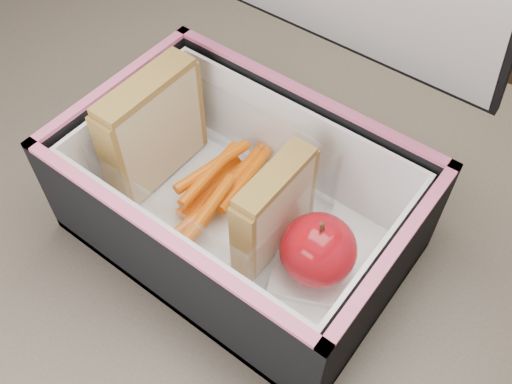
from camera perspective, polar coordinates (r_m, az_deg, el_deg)
kitchen_table at (r=0.61m, az=-3.62°, el=-11.01°), size 1.20×0.80×0.75m
lunch_bag at (r=0.50m, az=-1.28°, el=0.15°), size 0.30×0.28×0.29m
plastic_tub at (r=0.52m, az=-4.41°, el=1.28°), size 0.19×0.13×0.08m
sandwich_left at (r=0.54m, az=-10.25°, el=6.16°), size 0.03×0.10×0.11m
sandwich_right at (r=0.49m, az=1.85°, el=-1.71°), size 0.02×0.09×0.10m
carrot_sticks at (r=0.54m, az=-4.02°, el=0.20°), size 0.06×0.15×0.03m
paper_napkin at (r=0.51m, az=5.75°, el=-7.38°), size 0.09×0.09×0.01m
red_apple at (r=0.48m, az=6.24°, el=-5.77°), size 0.09×0.09×0.07m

